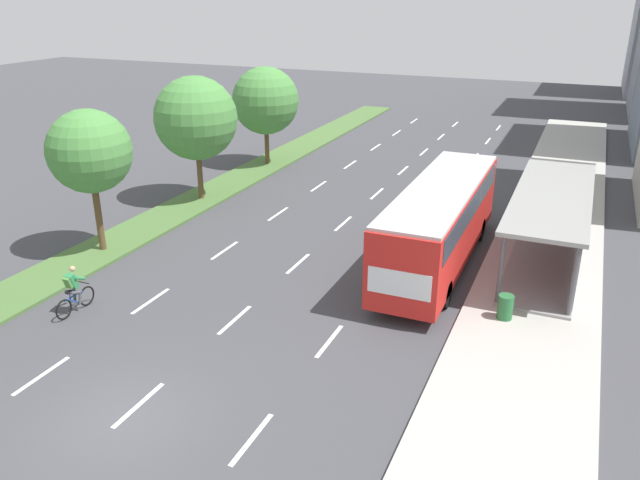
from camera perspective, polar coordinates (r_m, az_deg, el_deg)
ground_plane at (r=17.87m, az=-17.52°, el=-15.29°), size 140.00×140.00×0.00m
median_strip at (r=36.97m, az=-7.66°, el=5.39°), size 2.60×52.00×0.12m
sidewalk_right at (r=32.08m, az=20.47°, el=1.58°), size 4.50×52.00×0.15m
lane_divider_left at (r=33.56m, az=-1.87°, el=3.75°), size 0.14×48.00×0.01m
lane_divider_center at (r=32.30m, az=3.78°, el=2.97°), size 0.14×48.00×0.01m
lane_divider_right at (r=31.38m, az=9.80°, el=2.11°), size 0.14×48.00×0.01m
bus_shelter at (r=26.80m, az=20.79°, el=1.69°), size 2.90×10.67×2.86m
bus at (r=25.28m, az=10.90°, el=2.07°), size 2.54×11.29×3.37m
cyclist at (r=23.25m, az=-21.52°, el=-4.39°), size 0.46×1.82×1.71m
median_tree_second at (r=27.12m, az=-20.25°, el=7.55°), size 3.40×3.40×5.97m
median_tree_third at (r=32.94m, az=-11.25°, el=10.81°), size 4.24×4.24×6.36m
median_tree_fourth at (r=39.45m, az=-4.99°, el=12.52°), size 4.10×4.10×6.00m
trash_bin at (r=22.00m, az=16.52°, el=-5.86°), size 0.52×0.52×0.85m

